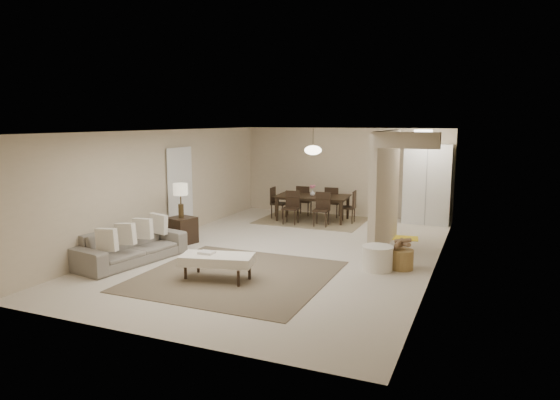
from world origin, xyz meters
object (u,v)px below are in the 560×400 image
at_px(ottoman_bench, 217,260).
at_px(round_pouf, 377,258).
at_px(sofa, 131,246).
at_px(pantry_cabinet, 427,184).
at_px(wicker_basket, 402,259).
at_px(side_table, 182,230).
at_px(dining_table, 312,208).

height_order(ottoman_bench, round_pouf, round_pouf).
xyz_separation_m(sofa, ottoman_bench, (2.08, -0.30, 0.03)).
xyz_separation_m(pantry_cabinet, sofa, (-4.80, -6.00, -0.73)).
distance_m(round_pouf, wicker_basket, 0.47).
bearing_deg(side_table, ottoman_bench, -43.79).
bearing_deg(sofa, wicker_basket, -62.24).
xyz_separation_m(side_table, dining_table, (1.84, 3.54, 0.05)).
bearing_deg(round_pouf, sofa, -163.52).
bearing_deg(dining_table, sofa, -114.04).
relative_size(ottoman_bench, wicker_basket, 3.08).
relative_size(pantry_cabinet, round_pouf, 3.68).
distance_m(sofa, ottoman_bench, 2.10).
bearing_deg(ottoman_bench, pantry_cabinet, 52.96).
distance_m(pantry_cabinet, sofa, 7.72).
distance_m(round_pouf, dining_table, 4.65).
distance_m(pantry_cabinet, ottoman_bench, 6.90).
relative_size(side_table, round_pouf, 1.02).
relative_size(pantry_cabinet, sofa, 0.95).
height_order(sofa, dining_table, dining_table).
distance_m(pantry_cabinet, round_pouf, 4.76).
bearing_deg(dining_table, side_table, -121.50).
bearing_deg(side_table, dining_table, 62.50).
distance_m(ottoman_bench, wicker_basket, 3.38).
bearing_deg(pantry_cabinet, side_table, -137.47).
relative_size(sofa, wicker_basket, 5.15).
xyz_separation_m(pantry_cabinet, ottoman_bench, (-2.72, -6.30, -0.70)).
bearing_deg(ottoman_bench, dining_table, 78.27).
bearing_deg(wicker_basket, sofa, -162.22).
height_order(wicker_basket, dining_table, dining_table).
bearing_deg(round_pouf, pantry_cabinet, 86.26).
xyz_separation_m(side_table, wicker_basket, (4.84, -0.08, -0.11)).
relative_size(ottoman_bench, dining_table, 0.68).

